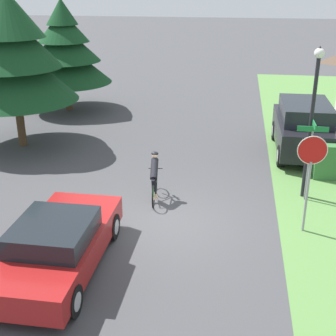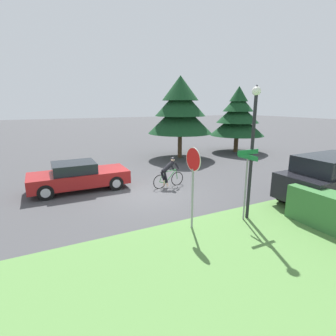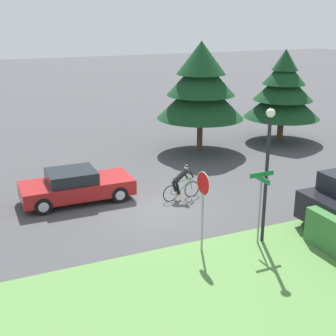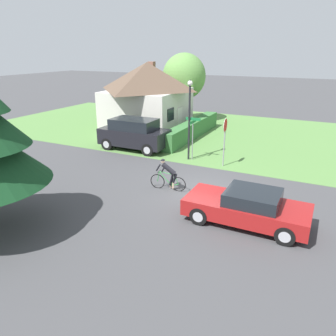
{
  "view_description": "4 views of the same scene",
  "coord_description": "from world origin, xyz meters",
  "px_view_note": "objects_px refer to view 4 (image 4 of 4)",
  "views": [
    {
      "loc": [
        1.9,
        -11.47,
        6.42
      ],
      "look_at": [
        0.06,
        0.85,
        1.29
      ],
      "focal_mm": 50.0,
      "sensor_mm": 36.0,
      "label": 1
    },
    {
      "loc": [
        10.68,
        -4.27,
        4.01
      ],
      "look_at": [
        0.23,
        1.02,
        1.15
      ],
      "focal_mm": 28.0,
      "sensor_mm": 36.0,
      "label": 2
    },
    {
      "loc": [
        15.94,
        -6.54,
        7.35
      ],
      "look_at": [
        -1.86,
        1.42,
        0.93
      ],
      "focal_mm": 50.0,
      "sensor_mm": 36.0,
      "label": 3
    },
    {
      "loc": [
        -13.06,
        -4.82,
        6.16
      ],
      "look_at": [
        -0.56,
        1.33,
        1.11
      ],
      "focal_mm": 35.0,
      "sensor_mm": 36.0,
      "label": 4
    }
  ],
  "objects_px": {
    "street_name_sign": "(193,131)",
    "deciduous_tree_right": "(184,77)",
    "cyclist": "(168,175)",
    "parked_suv_right": "(134,134)",
    "stop_sign": "(225,132)",
    "street_lamp": "(190,110)",
    "cottage_house": "(148,96)",
    "sedan_left_lane": "(247,207)"
  },
  "relations": [
    {
      "from": "sedan_left_lane",
      "to": "cyclist",
      "type": "bearing_deg",
      "value": -20.66
    },
    {
      "from": "stop_sign",
      "to": "deciduous_tree_right",
      "type": "xyz_separation_m",
      "value": [
        10.39,
        6.97,
        2.0
      ]
    },
    {
      "from": "street_name_sign",
      "to": "deciduous_tree_right",
      "type": "distance_m",
      "value": 11.48
    },
    {
      "from": "cyclist",
      "to": "street_lamp",
      "type": "bearing_deg",
      "value": -84.7
    },
    {
      "from": "cottage_house",
      "to": "street_lamp",
      "type": "xyz_separation_m",
      "value": [
        -5.64,
        -5.93,
        0.18
      ]
    },
    {
      "from": "sedan_left_lane",
      "to": "parked_suv_right",
      "type": "relative_size",
      "value": 1.02
    },
    {
      "from": "parked_suv_right",
      "to": "stop_sign",
      "type": "xyz_separation_m",
      "value": [
        -0.63,
        -6.2,
        0.91
      ]
    },
    {
      "from": "stop_sign",
      "to": "deciduous_tree_right",
      "type": "relative_size",
      "value": 0.46
    },
    {
      "from": "stop_sign",
      "to": "sedan_left_lane",
      "type": "bearing_deg",
      "value": 21.9
    },
    {
      "from": "cyclist",
      "to": "deciduous_tree_right",
      "type": "xyz_separation_m",
      "value": [
        14.71,
        5.65,
        3.23
      ]
    },
    {
      "from": "stop_sign",
      "to": "cottage_house",
      "type": "bearing_deg",
      "value": -128.77
    },
    {
      "from": "street_lamp",
      "to": "street_name_sign",
      "type": "height_order",
      "value": "street_lamp"
    },
    {
      "from": "stop_sign",
      "to": "street_lamp",
      "type": "bearing_deg",
      "value": -99.01
    },
    {
      "from": "cyclist",
      "to": "street_lamp",
      "type": "height_order",
      "value": "street_lamp"
    },
    {
      "from": "cottage_house",
      "to": "street_name_sign",
      "type": "distance_m",
      "value": 8.37
    },
    {
      "from": "street_name_sign",
      "to": "deciduous_tree_right",
      "type": "bearing_deg",
      "value": 26.24
    },
    {
      "from": "parked_suv_right",
      "to": "street_name_sign",
      "type": "xyz_separation_m",
      "value": [
        -0.35,
        -4.21,
        0.73
      ]
    },
    {
      "from": "street_name_sign",
      "to": "stop_sign",
      "type": "bearing_deg",
      "value": -98.04
    },
    {
      "from": "cyclist",
      "to": "stop_sign",
      "type": "xyz_separation_m",
      "value": [
        4.32,
        -1.32,
        1.22
      ]
    },
    {
      "from": "cottage_house",
      "to": "sedan_left_lane",
      "type": "xyz_separation_m",
      "value": [
        -11.75,
        -10.85,
        -2.07
      ]
    },
    {
      "from": "cottage_house",
      "to": "parked_suv_right",
      "type": "height_order",
      "value": "cottage_house"
    },
    {
      "from": "cottage_house",
      "to": "deciduous_tree_right",
      "type": "bearing_deg",
      "value": -16.97
    },
    {
      "from": "cyclist",
      "to": "stop_sign",
      "type": "bearing_deg",
      "value": -112.67
    },
    {
      "from": "street_lamp",
      "to": "deciduous_tree_right",
      "type": "bearing_deg",
      "value": 25.16
    },
    {
      "from": "cyclist",
      "to": "deciduous_tree_right",
      "type": "bearing_deg",
      "value": -74.65
    },
    {
      "from": "street_name_sign",
      "to": "deciduous_tree_right",
      "type": "height_order",
      "value": "deciduous_tree_right"
    },
    {
      "from": "cottage_house",
      "to": "deciduous_tree_right",
      "type": "relative_size",
      "value": 1.19
    },
    {
      "from": "cyclist",
      "to": "street_name_sign",
      "type": "bearing_deg",
      "value": -87.38
    },
    {
      "from": "parked_suv_right",
      "to": "stop_sign",
      "type": "relative_size",
      "value": 1.64
    },
    {
      "from": "cottage_house",
      "to": "parked_suv_right",
      "type": "relative_size",
      "value": 1.59
    },
    {
      "from": "sedan_left_lane",
      "to": "parked_suv_right",
      "type": "height_order",
      "value": "parked_suv_right"
    },
    {
      "from": "parked_suv_right",
      "to": "stop_sign",
      "type": "bearing_deg",
      "value": 173.92
    },
    {
      "from": "street_lamp",
      "to": "street_name_sign",
      "type": "distance_m",
      "value": 1.18
    },
    {
      "from": "street_name_sign",
      "to": "deciduous_tree_right",
      "type": "xyz_separation_m",
      "value": [
        10.11,
        4.98,
        2.18
      ]
    },
    {
      "from": "deciduous_tree_right",
      "to": "stop_sign",
      "type": "bearing_deg",
      "value": -146.14
    },
    {
      "from": "cottage_house",
      "to": "cyclist",
      "type": "xyz_separation_m",
      "value": [
        -10.2,
        -6.81,
        -2.03
      ]
    },
    {
      "from": "cyclist",
      "to": "parked_suv_right",
      "type": "bearing_deg",
      "value": -51.06
    },
    {
      "from": "cyclist",
      "to": "parked_suv_right",
      "type": "xyz_separation_m",
      "value": [
        4.95,
        4.88,
        0.32
      ]
    },
    {
      "from": "street_lamp",
      "to": "street_name_sign",
      "type": "relative_size",
      "value": 1.84
    },
    {
      "from": "sedan_left_lane",
      "to": "deciduous_tree_right",
      "type": "height_order",
      "value": "deciduous_tree_right"
    },
    {
      "from": "street_lamp",
      "to": "street_name_sign",
      "type": "bearing_deg",
      "value": -77.88
    },
    {
      "from": "sedan_left_lane",
      "to": "stop_sign",
      "type": "xyz_separation_m",
      "value": [
        5.87,
        2.72,
        1.27
      ]
    }
  ]
}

